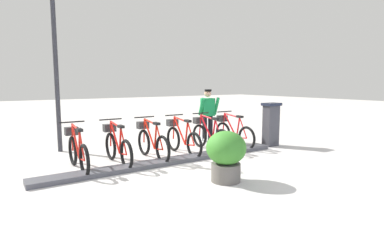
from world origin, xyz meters
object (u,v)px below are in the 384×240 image
object	(u,v)px
bike_docked_0	(233,132)
lamp_post	(55,47)
payment_kiosk	(271,124)
worker_near_rack	(208,113)
bike_docked_2	(182,138)
planter_bush	(226,153)
bike_docked_5	(77,150)
bike_docked_4	(117,146)
bike_docked_1	(209,135)
bike_docked_3	(151,142)

from	to	relation	value
bike_docked_0	lamp_post	distance (m)	5.40
payment_kiosk	worker_near_rack	distance (m)	1.98
bike_docked_2	planter_bush	size ratio (longest dim) A/B	1.77
payment_kiosk	planter_bush	size ratio (longest dim) A/B	1.32
worker_near_rack	bike_docked_0	bearing A→B (deg)	-171.99
lamp_post	bike_docked_5	bearing A→B (deg)	178.82
bike_docked_4	planter_bush	xyz separation A→B (m)	(-2.38, -1.27, 0.11)
bike_docked_0	bike_docked_5	bearing A→B (deg)	90.00
bike_docked_1	lamp_post	size ratio (longest dim) A/B	0.40
bike_docked_5	payment_kiosk	bearing A→B (deg)	-96.04
planter_bush	worker_near_rack	bearing A→B (deg)	-31.80
bike_docked_4	payment_kiosk	bearing A→B (deg)	-97.21
bike_docked_0	lamp_post	bearing A→B (deg)	64.03
bike_docked_4	bike_docked_5	xyz separation A→B (m)	(0.00, 0.88, 0.00)
payment_kiosk	bike_docked_1	size ratio (longest dim) A/B	0.74
bike_docked_4	lamp_post	size ratio (longest dim) A/B	0.40
worker_near_rack	bike_docked_4	bearing A→B (deg)	106.96
bike_docked_2	bike_docked_3	bearing A→B (deg)	90.00
payment_kiosk	bike_docked_1	xyz separation A→B (m)	(0.57, 1.87, -0.24)
bike_docked_5	planter_bush	bearing A→B (deg)	-137.82
bike_docked_5	lamp_post	bearing A→B (deg)	-1.18
bike_docked_0	bike_docked_4	xyz separation A→B (m)	(0.00, 3.53, 0.00)
bike_docked_5	worker_near_rack	world-z (taller)	worker_near_rack
bike_docked_2	lamp_post	world-z (taller)	lamp_post
bike_docked_0	bike_docked_1	xyz separation A→B (m)	(0.00, 0.88, 0.00)
bike_docked_1	worker_near_rack	bearing A→B (deg)	-35.53
payment_kiosk	worker_near_rack	bearing A→B (deg)	35.27
bike_docked_2	lamp_post	size ratio (longest dim) A/B	0.40
bike_docked_3	worker_near_rack	bearing A→B (deg)	-67.58
lamp_post	bike_docked_2	bearing A→B (deg)	-129.26
bike_docked_2	bike_docked_5	xyz separation A→B (m)	(0.00, 2.65, 0.00)
bike_docked_4	bike_docked_1	bearing A→B (deg)	-90.00
bike_docked_3	planter_bush	size ratio (longest dim) A/B	1.77
bike_docked_3	worker_near_rack	distance (m)	2.75
bike_docked_3	bike_docked_2	bearing A→B (deg)	-90.00
bike_docked_1	worker_near_rack	world-z (taller)	worker_near_rack
bike_docked_3	lamp_post	world-z (taller)	lamp_post
bike_docked_1	lamp_post	bearing A→B (deg)	58.60
lamp_post	planter_bush	xyz separation A→B (m)	(-4.50, -2.11, -2.25)
bike_docked_2	bike_docked_4	distance (m)	1.76
payment_kiosk	bike_docked_4	bearing A→B (deg)	82.79
bike_docked_3	lamp_post	distance (m)	3.62
bike_docked_1	bike_docked_3	bearing A→B (deg)	90.00
payment_kiosk	bike_docked_1	bearing A→B (deg)	73.01
payment_kiosk	bike_docked_3	world-z (taller)	payment_kiosk
bike_docked_0	bike_docked_4	world-z (taller)	same
bike_docked_2	planter_bush	bearing A→B (deg)	168.26
bike_docked_3	bike_docked_4	xyz separation A→B (m)	(0.00, 0.88, 0.00)
bike_docked_1	bike_docked_2	xyz separation A→B (m)	(0.00, 0.88, 0.00)
bike_docked_5	lamp_post	xyz separation A→B (m)	(2.13, -0.04, 2.36)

